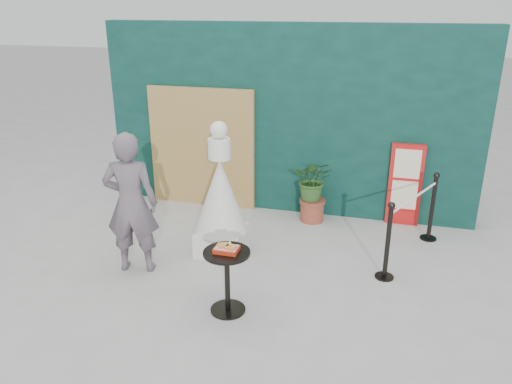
{
  "coord_description": "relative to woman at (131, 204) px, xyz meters",
  "views": [
    {
      "loc": [
        1.54,
        -4.57,
        3.3
      ],
      "look_at": [
        0.0,
        1.2,
        1.0
      ],
      "focal_mm": 35.0,
      "sensor_mm": 36.0,
      "label": 1
    }
  ],
  "objects": [
    {
      "name": "bamboo_fence",
      "position": [
        0.06,
        2.34,
        0.08
      ],
      "size": [
        1.8,
        0.08,
        2.0
      ],
      "primitive_type": "cube",
      "color": "tan",
      "rests_on": "ground"
    },
    {
      "name": "woman",
      "position": [
        0.0,
        0.0,
        0.0
      ],
      "size": [
        0.76,
        0.58,
        1.84
      ],
      "primitive_type": "imported",
      "rotation": [
        0.0,
        0.0,
        3.37
      ],
      "color": "#62545E",
      "rests_on": "ground"
    },
    {
      "name": "ground",
      "position": [
        1.46,
        -0.6,
        -0.92
      ],
      "size": [
        60.0,
        60.0,
        0.0
      ],
      "primitive_type": "plane",
      "color": "#ADAAA5",
      "rests_on": "ground"
    },
    {
      "name": "statue",
      "position": [
        0.93,
        0.73,
        -0.16
      ],
      "size": [
        0.73,
        0.73,
        1.86
      ],
      "color": "silver",
      "rests_on": "ground"
    },
    {
      "name": "stanchion_barrier",
      "position": [
        3.45,
        1.25,
        -0.43
      ],
      "size": [
        0.84,
        1.54,
        1.03
      ],
      "color": "black",
      "rests_on": "ground"
    },
    {
      "name": "planter",
      "position": [
        1.98,
        2.12,
        -0.32
      ],
      "size": [
        0.61,
        0.53,
        1.03
      ],
      "color": "#994F32",
      "rests_on": "ground"
    },
    {
      "name": "cafe_table",
      "position": [
        1.45,
        -0.6,
        -0.42
      ],
      "size": [
        0.52,
        0.52,
        0.75
      ],
      "color": "black",
      "rests_on": "ground"
    },
    {
      "name": "food_basket",
      "position": [
        1.45,
        -0.6,
        -0.14
      ],
      "size": [
        0.26,
        0.19,
        0.11
      ],
      "color": "#B42B13",
      "rests_on": "cafe_table"
    },
    {
      "name": "back_wall",
      "position": [
        1.46,
        2.55,
        0.58
      ],
      "size": [
        6.0,
        0.3,
        3.0
      ],
      "primitive_type": "cube",
      "color": "#0A2D25",
      "rests_on": "ground"
    },
    {
      "name": "menu_board",
      "position": [
        3.36,
        2.35,
        -0.27
      ],
      "size": [
        0.5,
        0.07,
        1.3
      ],
      "color": "red",
      "rests_on": "ground"
    }
  ]
}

